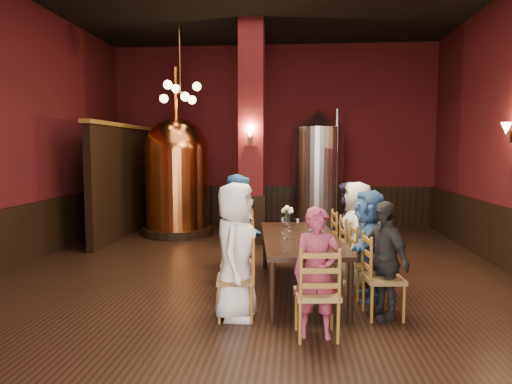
# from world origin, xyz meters

# --- Properties ---
(room) EXTENTS (10.00, 10.02, 4.50)m
(room) POSITION_xyz_m (0.00, 0.00, 2.25)
(room) COLOR black
(room) RESTS_ON ground
(wainscot_back) EXTENTS (7.90, 0.08, 1.00)m
(wainscot_back) POSITION_xyz_m (0.00, 4.96, 0.50)
(wainscot_back) COLOR black
(wainscot_back) RESTS_ON ground
(column) EXTENTS (0.58, 0.58, 4.50)m
(column) POSITION_xyz_m (-0.30, 2.80, 2.25)
(column) COLOR #460F10
(column) RESTS_ON ground
(partition) EXTENTS (0.22, 3.50, 2.40)m
(partition) POSITION_xyz_m (-3.20, 3.20, 1.20)
(partition) COLOR black
(partition) RESTS_ON ground
(pendant_cluster) EXTENTS (0.90, 0.90, 1.70)m
(pendant_cluster) POSITION_xyz_m (-1.80, 2.90, 3.10)
(pendant_cluster) COLOR #A57226
(pendant_cluster) RESTS_ON room
(sconce_column) EXTENTS (0.20, 0.20, 0.36)m
(sconce_column) POSITION_xyz_m (-0.30, 2.50, 2.20)
(sconce_column) COLOR black
(sconce_column) RESTS_ON column
(dining_table) EXTENTS (1.24, 2.49, 0.75)m
(dining_table) POSITION_xyz_m (0.67, -0.39, 0.69)
(dining_table) COLOR black
(dining_table) RESTS_ON ground
(chair_0) EXTENTS (0.50, 0.50, 0.92)m
(chair_0) POSITION_xyz_m (-0.08, -1.47, 0.46)
(chair_0) COLOR olive
(chair_0) RESTS_ON ground
(person_0) EXTENTS (0.54, 0.79, 1.56)m
(person_0) POSITION_xyz_m (-0.08, -1.47, 0.78)
(person_0) COLOR white
(person_0) RESTS_ON ground
(chair_1) EXTENTS (0.50, 0.50, 0.92)m
(chair_1) POSITION_xyz_m (-0.14, -0.80, 0.46)
(chair_1) COLOR olive
(chair_1) RESTS_ON ground
(person_1) EXTENTS (0.44, 0.57, 1.39)m
(person_1) POSITION_xyz_m (-0.14, -0.80, 0.69)
(person_1) COLOR #C94A22
(person_1) RESTS_ON ground
(chair_2) EXTENTS (0.50, 0.50, 0.92)m
(chair_2) POSITION_xyz_m (-0.21, -0.15, 0.46)
(chair_2) COLOR olive
(chair_2) RESTS_ON ground
(person_2) EXTENTS (0.61, 0.85, 1.58)m
(person_2) POSITION_xyz_m (-0.21, -0.15, 0.79)
(person_2) COLOR #2A598E
(person_2) RESTS_ON ground
(chair_3) EXTENTS (0.50, 0.50, 0.92)m
(chair_3) POSITION_xyz_m (-0.28, 0.52, 0.46)
(chair_3) COLOR olive
(chair_3) RESTS_ON ground
(person_3) EXTENTS (0.69, 0.94, 1.29)m
(person_3) POSITION_xyz_m (-0.28, 0.52, 0.65)
(person_3) COLOR black
(person_3) RESTS_ON ground
(chair_4) EXTENTS (0.50, 0.50, 0.92)m
(chair_4) POSITION_xyz_m (1.62, -1.30, 0.46)
(chair_4) COLOR olive
(chair_4) RESTS_ON ground
(person_4) EXTENTS (0.64, 0.86, 1.35)m
(person_4) POSITION_xyz_m (1.62, -1.30, 0.68)
(person_4) COLOR black
(person_4) RESTS_ON ground
(chair_5) EXTENTS (0.50, 0.50, 0.92)m
(chair_5) POSITION_xyz_m (1.55, -0.63, 0.46)
(chair_5) COLOR olive
(chair_5) RESTS_ON ground
(person_5) EXTENTS (0.60, 1.36, 1.42)m
(person_5) POSITION_xyz_m (1.55, -0.63, 0.71)
(person_5) COLOR #2A4D7F
(person_5) RESTS_ON ground
(chair_6) EXTENTS (0.50, 0.50, 0.92)m
(chair_6) POSITION_xyz_m (1.48, 0.03, 0.46)
(chair_6) COLOR olive
(chair_6) RESTS_ON ground
(person_6) EXTENTS (0.55, 0.77, 1.47)m
(person_6) POSITION_xyz_m (1.48, 0.03, 0.74)
(person_6) COLOR beige
(person_6) RESTS_ON ground
(chair_7) EXTENTS (0.50, 0.50, 0.92)m
(chair_7) POSITION_xyz_m (1.41, 0.69, 0.46)
(chair_7) COLOR olive
(chair_7) RESTS_ON ground
(person_7) EXTENTS (0.48, 0.75, 1.43)m
(person_7) POSITION_xyz_m (1.41, 0.69, 0.71)
(person_7) COLOR black
(person_7) RESTS_ON ground
(chair_8) EXTENTS (0.50, 0.50, 0.92)m
(chair_8) POSITION_xyz_m (0.83, -1.93, 0.46)
(chair_8) COLOR olive
(chair_8) RESTS_ON ground
(person_8) EXTENTS (0.49, 0.33, 1.35)m
(person_8) POSITION_xyz_m (0.83, -1.93, 0.68)
(person_8) COLOR maroon
(person_8) RESTS_ON ground
(copper_kettle) EXTENTS (1.77, 1.77, 3.72)m
(copper_kettle) POSITION_xyz_m (-2.06, 3.49, 1.36)
(copper_kettle) COLOR black
(copper_kettle) RESTS_ON ground
(steel_vessel) EXTENTS (1.38, 1.38, 2.82)m
(steel_vessel) POSITION_xyz_m (1.12, 4.18, 1.41)
(steel_vessel) COLOR #B2B2B7
(steel_vessel) RESTS_ON ground
(rose_vase) EXTENTS (0.19, 0.19, 0.32)m
(rose_vase) POSITION_xyz_m (0.48, 0.43, 0.96)
(rose_vase) COLOR white
(rose_vase) RESTS_ON dining_table
(wine_glass_0) EXTENTS (0.07, 0.07, 0.17)m
(wine_glass_0) POSITION_xyz_m (0.79, -0.81, 0.83)
(wine_glass_0) COLOR white
(wine_glass_0) RESTS_ON dining_table
(wine_glass_1) EXTENTS (0.07, 0.07, 0.17)m
(wine_glass_1) POSITION_xyz_m (0.52, -0.56, 0.83)
(wine_glass_1) COLOR white
(wine_glass_1) RESTS_ON dining_table
(wine_glass_2) EXTENTS (0.07, 0.07, 0.17)m
(wine_glass_2) POSITION_xyz_m (0.42, 0.20, 0.83)
(wine_glass_2) COLOR white
(wine_glass_2) RESTS_ON dining_table
(wine_glass_3) EXTENTS (0.07, 0.07, 0.17)m
(wine_glass_3) POSITION_xyz_m (0.48, -1.35, 0.83)
(wine_glass_3) COLOR white
(wine_glass_3) RESTS_ON dining_table
(wine_glass_4) EXTENTS (0.07, 0.07, 0.17)m
(wine_glass_4) POSITION_xyz_m (0.63, 0.09, 0.83)
(wine_glass_4) COLOR white
(wine_glass_4) RESTS_ON dining_table
(wine_glass_5) EXTENTS (0.07, 0.07, 0.17)m
(wine_glass_5) POSITION_xyz_m (0.91, 0.31, 0.83)
(wine_glass_5) COLOR white
(wine_glass_5) RESTS_ON dining_table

